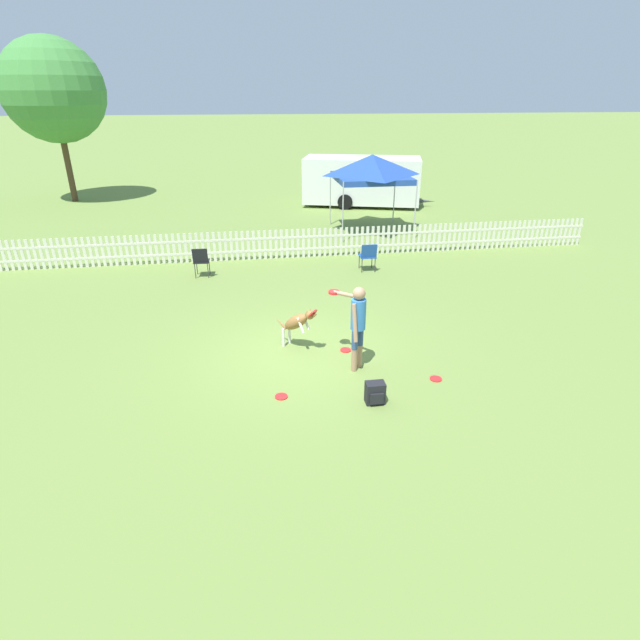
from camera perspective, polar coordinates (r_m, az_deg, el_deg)
ground_plane at (r=10.35m, az=-2.38°, el=-3.85°), size 240.00×240.00×0.00m
handler_person at (r=9.36m, az=4.24°, el=0.18°), size 0.65×1.08×1.70m
leaping_dog at (r=10.28m, az=-2.60°, el=-0.20°), size 0.87×0.85×1.01m
frisbee_near_handler at (r=10.46m, az=2.95°, el=-3.45°), size 0.23×0.23×0.02m
frisbee_near_dog at (r=8.97m, az=-4.45°, el=-8.71°), size 0.23×0.23×0.02m
frisbee_midfield at (r=9.70m, az=13.10°, el=-6.57°), size 0.23×0.23×0.02m
backpack_on_grass at (r=8.75m, az=6.32°, el=-8.30°), size 0.33×0.26×0.40m
picket_fence at (r=16.25m, az=-5.05°, el=8.62°), size 21.43×0.04×0.94m
folding_chair_blue_left at (r=14.84m, az=-13.45°, el=6.74°), size 0.46×0.48×0.89m
folding_chair_center at (r=15.03m, az=5.52°, el=7.45°), size 0.47×0.49×0.86m
canopy_tent_main at (r=19.25m, az=5.96°, el=16.92°), size 2.69×2.69×2.85m
equipment_trailer at (r=24.36m, az=4.79°, el=15.65°), size 6.23×3.67×2.17m
tree_left_grove at (r=27.75m, az=-28.19°, el=22.09°), size 4.56×4.56×7.26m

